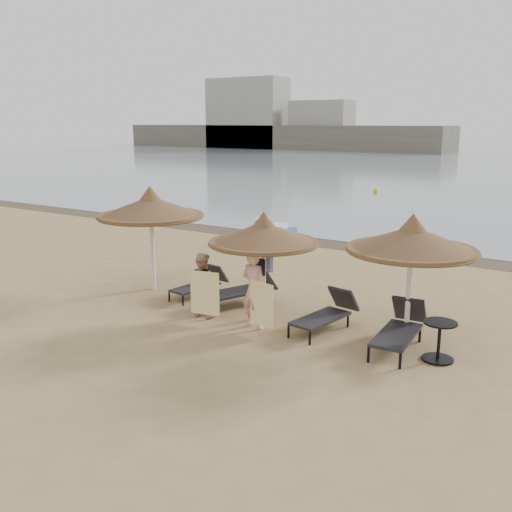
{
  "coord_description": "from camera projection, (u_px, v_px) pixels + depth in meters",
  "views": [
    {
      "loc": [
        7.08,
        -10.31,
        4.61
      ],
      "look_at": [
        -0.29,
        1.2,
        1.38
      ],
      "focal_mm": 40.0,
      "sensor_mm": 36.0,
      "label": 1
    }
  ],
  "objects": [
    {
      "name": "ground",
      "position": [
        239.0,
        325.0,
        13.22
      ],
      "size": [
        160.0,
        160.0,
        0.0
      ],
      "primitive_type": "plane",
      "color": "tan",
      "rests_on": "ground"
    },
    {
      "name": "wet_sand_strip",
      "position": [
        383.0,
        250.0,
        20.93
      ],
      "size": [
        200.0,
        1.6,
        0.01
      ],
      "primitive_type": "cube",
      "color": "brown",
      "rests_on": "ground"
    },
    {
      "name": "far_shore",
      "position": [
        386.0,
        133.0,
        89.51
      ],
      "size": [
        150.0,
        54.8,
        12.0
      ],
      "color": "#66604D",
      "rests_on": "ground"
    },
    {
      "name": "palapa_left",
      "position": [
        151.0,
        208.0,
        15.59
      ],
      "size": [
        2.94,
        2.94,
        2.91
      ],
      "rotation": [
        0.0,
        0.0,
        0.11
      ],
      "color": "white",
      "rests_on": "ground"
    },
    {
      "name": "palapa_center",
      "position": [
        264.0,
        234.0,
        13.26
      ],
      "size": [
        2.61,
        2.61,
        2.59
      ],
      "rotation": [
        0.0,
        0.0,
        -0.1
      ],
      "color": "white",
      "rests_on": "ground"
    },
    {
      "name": "palapa_right",
      "position": [
        412.0,
        240.0,
        11.95
      ],
      "size": [
        2.78,
        2.78,
        2.75
      ],
      "rotation": [
        0.0,
        0.0,
        -0.13
      ],
      "color": "white",
      "rests_on": "ground"
    },
    {
      "name": "lounger_far_left",
      "position": [
        202.0,
        283.0,
        15.42
      ],
      "size": [
        0.8,
        1.8,
        0.78
      ],
      "rotation": [
        0.0,
        0.0,
        -0.13
      ],
      "color": "black",
      "rests_on": "ground"
    },
    {
      "name": "lounger_near_left",
      "position": [
        241.0,
        288.0,
        14.67
      ],
      "size": [
        1.45,
        2.21,
        0.95
      ],
      "rotation": [
        0.0,
        0.0,
        -0.39
      ],
      "color": "black",
      "rests_on": "ground"
    },
    {
      "name": "lounger_near_right",
      "position": [
        327.0,
        313.0,
        12.92
      ],
      "size": [
        0.95,
        2.0,
        0.86
      ],
      "rotation": [
        0.0,
        0.0,
        -0.17
      ],
      "color": "black",
      "rests_on": "ground"
    },
    {
      "name": "lounger_far_right",
      "position": [
        400.0,
        327.0,
        11.9
      ],
      "size": [
        0.82,
        2.12,
        0.93
      ],
      "rotation": [
        0.0,
        0.0,
        0.06
      ],
      "color": "black",
      "rests_on": "ground"
    },
    {
      "name": "side_table",
      "position": [
        439.0,
        342.0,
        11.21
      ],
      "size": [
        0.66,
        0.66,
        0.8
      ],
      "rotation": [
        0.0,
        0.0,
        0.27
      ],
      "color": "black",
      "rests_on": "ground"
    },
    {
      "name": "person_left",
      "position": [
        202.0,
        280.0,
        13.68
      ],
      "size": [
        0.86,
        0.57,
        1.83
      ],
      "primitive_type": "imported",
      "rotation": [
        0.0,
        0.0,
        3.17
      ],
      "color": "#D39F88",
      "rests_on": "ground"
    },
    {
      "name": "person_right",
      "position": [
        254.0,
        283.0,
        12.85
      ],
      "size": [
        1.07,
        0.77,
        2.14
      ],
      "primitive_type": "imported",
      "rotation": [
        0.0,
        0.0,
        3.0
      ],
      "color": "#D39F88",
      "rests_on": "ground"
    },
    {
      "name": "towel_left",
      "position": [
        205.0,
        293.0,
        13.25
      ],
      "size": [
        0.74,
        0.16,
        1.05
      ],
      "rotation": [
        0.0,
        0.0,
        0.19
      ],
      "color": "yellow",
      "rests_on": "ground"
    },
    {
      "name": "towel_right",
      "position": [
        262.0,
        304.0,
        12.54
      ],
      "size": [
        0.71,
        0.18,
        1.01
      ],
      "rotation": [
        0.0,
        0.0,
        -0.22
      ],
      "color": "yellow",
      "rests_on": "ground"
    },
    {
      "name": "bag_patterned",
      "position": [
        268.0,
        263.0,
        13.57
      ],
      "size": [
        0.33,
        0.23,
        0.4
      ],
      "rotation": [
        0.0,
        0.0,
        -0.42
      ],
      "color": "silver",
      "rests_on": "ground"
    },
    {
      "name": "bag_dark",
      "position": [
        260.0,
        267.0,
        13.3
      ],
      "size": [
        0.29,
        0.18,
        0.39
      ],
      "rotation": [
        0.0,
        0.0,
        -0.34
      ],
      "color": "black",
      "rests_on": "ground"
    },
    {
      "name": "pedal_boat",
      "position": [
        270.0,
        232.0,
        22.61
      ],
      "size": [
        2.17,
        1.64,
        0.9
      ],
      "rotation": [
        0.0,
        0.0,
        0.29
      ],
      "color": "#253CB7",
      "rests_on": "ground"
    },
    {
      "name": "buoy_left",
      "position": [
        376.0,
        191.0,
        37.58
      ],
      "size": [
        0.31,
        0.31,
        0.31
      ],
      "primitive_type": "sphere",
      "color": "gold",
      "rests_on": "ground"
    }
  ]
}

